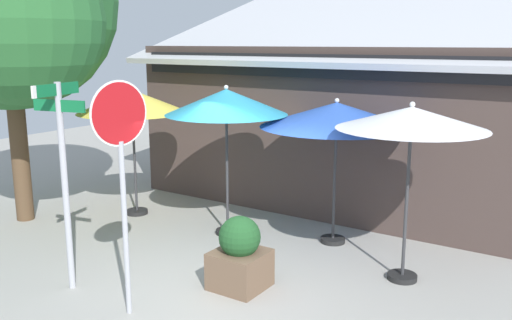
{
  "coord_description": "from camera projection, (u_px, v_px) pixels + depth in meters",
  "views": [
    {
      "loc": [
        4.69,
        -6.07,
        3.48
      ],
      "look_at": [
        -0.12,
        1.2,
        1.6
      ],
      "focal_mm": 38.6,
      "sensor_mm": 36.0,
      "label": 1
    }
  ],
  "objects": [
    {
      "name": "patio_umbrella_ivory_far_right",
      "position": [
        412.0,
        120.0,
        7.71
      ],
      "size": [
        2.13,
        2.13,
        2.66
      ],
      "color": "black",
      "rests_on": "ground"
    },
    {
      "name": "sidewalk_planter",
      "position": [
        240.0,
        256.0,
        7.86
      ],
      "size": [
        0.73,
        0.73,
        1.07
      ],
      "color": "brown",
      "rests_on": "ground"
    },
    {
      "name": "patio_umbrella_royal_blue_right",
      "position": [
        337.0,
        115.0,
        9.27
      ],
      "size": [
        2.61,
        2.61,
        2.55
      ],
      "color": "black",
      "rests_on": "ground"
    },
    {
      "name": "cafe_building",
      "position": [
        357.0,
        115.0,
        12.88
      ],
      "size": [
        8.76,
        5.85,
        4.86
      ],
      "color": "#473833",
      "rests_on": "ground"
    },
    {
      "name": "stop_sign",
      "position": [
        121.0,
        153.0,
        6.77
      ],
      "size": [
        0.14,
        0.8,
        3.03
      ],
      "color": "#A8AAB2",
      "rests_on": "ground"
    },
    {
      "name": "patio_umbrella_teal_center",
      "position": [
        226.0,
        103.0,
        9.67
      ],
      "size": [
        2.18,
        2.18,
        2.74
      ],
      "color": "black",
      "rests_on": "ground"
    },
    {
      "name": "ground_plane",
      "position": [
        218.0,
        283.0,
        8.22
      ],
      "size": [
        28.0,
        28.0,
        0.1
      ],
      "primitive_type": "cube",
      "color": "#9E9B93"
    },
    {
      "name": "shade_tree",
      "position": [
        9.0,
        6.0,
        9.89
      ],
      "size": [
        4.56,
        4.05,
        6.25
      ],
      "color": "brown",
      "rests_on": "ground"
    },
    {
      "name": "street_sign_post",
      "position": [
        63.0,
        166.0,
        7.57
      ],
      "size": [
        0.82,
        0.88,
        2.95
      ],
      "color": "#A8AAB2",
      "rests_on": "ground"
    },
    {
      "name": "patio_umbrella_mustard_left",
      "position": [
        132.0,
        102.0,
        10.88
      ],
      "size": [
        2.18,
        2.18,
        2.63
      ],
      "color": "black",
      "rests_on": "ground"
    }
  ]
}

